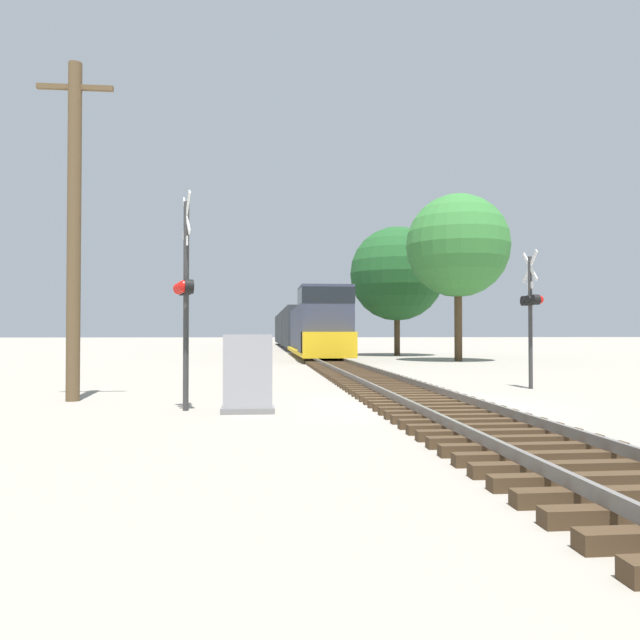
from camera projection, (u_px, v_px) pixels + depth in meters
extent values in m
plane|color=gray|center=(423.00, 406.00, 14.05)|extent=(400.00, 400.00, 0.00)
cube|color=#42301E|center=(608.00, 481.00, 6.59)|extent=(2.60, 0.22, 0.16)
cube|color=#42301E|center=(579.00, 469.00, 7.18)|extent=(2.60, 0.22, 0.16)
cube|color=#42301E|center=(555.00, 458.00, 7.78)|extent=(2.60, 0.22, 0.16)
cube|color=#42301E|center=(534.00, 449.00, 8.38)|extent=(2.60, 0.22, 0.16)
cube|color=#42301E|center=(515.00, 441.00, 8.97)|extent=(2.60, 0.22, 0.16)
cube|color=#42301E|center=(499.00, 435.00, 9.57)|extent=(2.60, 0.22, 0.16)
cube|color=#42301E|center=(485.00, 429.00, 10.17)|extent=(2.60, 0.22, 0.16)
cube|color=#42301E|center=(473.00, 423.00, 10.77)|extent=(2.60, 0.22, 0.16)
cube|color=#42301E|center=(461.00, 419.00, 11.36)|extent=(2.60, 0.22, 0.16)
cube|color=#42301E|center=(451.00, 414.00, 11.96)|extent=(2.60, 0.22, 0.16)
cube|color=#42301E|center=(442.00, 410.00, 12.56)|extent=(2.60, 0.22, 0.16)
cube|color=#42301E|center=(434.00, 407.00, 13.15)|extent=(2.60, 0.22, 0.16)
cube|color=#42301E|center=(426.00, 404.00, 13.75)|extent=(2.60, 0.22, 0.16)
cube|color=#42301E|center=(419.00, 401.00, 14.35)|extent=(2.60, 0.22, 0.16)
cube|color=#42301E|center=(413.00, 398.00, 14.94)|extent=(2.60, 0.22, 0.16)
cube|color=#42301E|center=(407.00, 395.00, 15.54)|extent=(2.60, 0.22, 0.16)
cube|color=#42301E|center=(402.00, 393.00, 16.14)|extent=(2.60, 0.22, 0.16)
cube|color=#42301E|center=(396.00, 391.00, 16.74)|extent=(2.60, 0.22, 0.16)
cube|color=#42301E|center=(392.00, 389.00, 17.33)|extent=(2.60, 0.22, 0.16)
cube|color=#42301E|center=(387.00, 387.00, 17.93)|extent=(2.60, 0.22, 0.16)
cube|color=#42301E|center=(383.00, 385.00, 18.53)|extent=(2.60, 0.22, 0.16)
cube|color=#42301E|center=(379.00, 384.00, 19.12)|extent=(2.60, 0.22, 0.16)
cube|color=#42301E|center=(376.00, 382.00, 19.72)|extent=(2.60, 0.22, 0.16)
cube|color=#42301E|center=(372.00, 381.00, 20.32)|extent=(2.60, 0.22, 0.16)
cube|color=#42301E|center=(369.00, 379.00, 20.92)|extent=(2.60, 0.22, 0.16)
cube|color=#42301E|center=(366.00, 378.00, 21.51)|extent=(2.60, 0.22, 0.16)
cube|color=#42301E|center=(363.00, 377.00, 22.11)|extent=(2.60, 0.22, 0.16)
cube|color=#42301E|center=(360.00, 376.00, 22.71)|extent=(2.60, 0.22, 0.16)
cube|color=#42301E|center=(358.00, 374.00, 23.30)|extent=(2.60, 0.22, 0.16)
cube|color=#42301E|center=(355.00, 373.00, 23.90)|extent=(2.60, 0.22, 0.16)
cube|color=#42301E|center=(353.00, 372.00, 24.50)|extent=(2.60, 0.22, 0.16)
cube|color=#42301E|center=(351.00, 371.00, 25.09)|extent=(2.60, 0.22, 0.16)
cube|color=#42301E|center=(349.00, 371.00, 25.69)|extent=(2.60, 0.22, 0.16)
cube|color=#42301E|center=(347.00, 370.00, 26.29)|extent=(2.60, 0.22, 0.16)
cube|color=#42301E|center=(345.00, 369.00, 26.89)|extent=(2.60, 0.22, 0.16)
cube|color=#42301E|center=(343.00, 368.00, 27.48)|extent=(2.60, 0.22, 0.16)
cube|color=#42301E|center=(341.00, 367.00, 28.08)|extent=(2.60, 0.22, 0.16)
cube|color=#42301E|center=(339.00, 367.00, 28.68)|extent=(2.60, 0.22, 0.16)
cube|color=#42301E|center=(338.00, 366.00, 29.27)|extent=(2.60, 0.22, 0.16)
cube|color=#42301E|center=(336.00, 365.00, 29.87)|extent=(2.60, 0.22, 0.16)
cube|color=#42301E|center=(335.00, 365.00, 30.47)|extent=(2.60, 0.22, 0.16)
cube|color=#42301E|center=(333.00, 364.00, 31.06)|extent=(2.60, 0.22, 0.16)
cube|color=#42301E|center=(332.00, 363.00, 31.66)|extent=(2.60, 0.22, 0.16)
cube|color=#42301E|center=(330.00, 363.00, 32.26)|extent=(2.60, 0.22, 0.16)
cube|color=#42301E|center=(329.00, 362.00, 32.86)|extent=(2.60, 0.22, 0.16)
cube|color=#42301E|center=(328.00, 362.00, 33.45)|extent=(2.60, 0.22, 0.16)
cube|color=slate|center=(391.00, 396.00, 13.98)|extent=(0.07, 160.00, 0.15)
cube|color=slate|center=(454.00, 395.00, 14.12)|extent=(0.07, 160.00, 0.15)
cube|color=#33384C|center=(312.00, 330.00, 43.41)|extent=(2.41, 12.11, 3.07)
cube|color=#33384C|center=(325.00, 321.00, 34.98)|extent=(2.83, 3.81, 3.94)
cube|color=black|center=(325.00, 297.00, 35.01)|extent=(2.86, 3.85, 0.87)
cube|color=gold|center=(329.00, 345.00, 33.06)|extent=(2.83, 1.73, 1.38)
cube|color=gold|center=(315.00, 351.00, 40.80)|extent=(2.89, 16.96, 0.24)
cube|color=black|center=(324.00, 353.00, 35.20)|extent=(1.58, 2.20, 1.00)
cube|color=black|center=(309.00, 348.00, 46.39)|extent=(1.58, 2.20, 1.00)
cube|color=#2D3338|center=(299.00, 327.00, 57.19)|extent=(2.69, 12.77, 3.62)
cube|color=black|center=(302.00, 347.00, 53.02)|extent=(1.58, 2.20, 0.90)
cube|color=black|center=(297.00, 345.00, 61.28)|extent=(1.58, 2.20, 0.90)
cube|color=#2D3338|center=(291.00, 328.00, 71.28)|extent=(2.69, 12.77, 3.62)
cube|color=black|center=(293.00, 344.00, 67.12)|extent=(1.58, 2.20, 0.90)
cube|color=black|center=(290.00, 342.00, 75.38)|extent=(1.58, 2.20, 0.90)
cube|color=#2D3338|center=(286.00, 329.00, 85.38)|extent=(2.69, 12.77, 3.62)
cube|color=black|center=(287.00, 342.00, 81.22)|extent=(1.58, 2.20, 0.90)
cube|color=black|center=(285.00, 341.00, 89.48)|extent=(1.58, 2.20, 0.90)
cylinder|color=#333333|center=(186.00, 306.00, 13.19)|extent=(0.12, 0.12, 4.44)
cube|color=white|center=(186.00, 216.00, 13.23)|extent=(0.27, 0.90, 0.93)
cube|color=white|center=(186.00, 216.00, 13.23)|extent=(0.27, 0.90, 0.93)
cube|color=black|center=(186.00, 288.00, 13.20)|extent=(0.28, 0.85, 0.06)
cylinder|color=black|center=(184.00, 289.00, 13.53)|extent=(0.25, 0.34, 0.30)
sphere|color=red|center=(179.00, 289.00, 13.49)|extent=(0.26, 0.26, 0.26)
cylinder|color=black|center=(186.00, 288.00, 13.20)|extent=(0.25, 0.34, 0.30)
sphere|color=red|center=(181.00, 288.00, 13.16)|extent=(0.26, 0.26, 0.26)
cylinder|color=black|center=(189.00, 287.00, 12.87)|extent=(0.25, 0.34, 0.30)
sphere|color=red|center=(184.00, 286.00, 12.84)|extent=(0.26, 0.26, 0.26)
cube|color=white|center=(186.00, 241.00, 13.22)|extent=(0.11, 0.32, 0.20)
cylinder|color=#333333|center=(530.00, 323.00, 18.30)|extent=(0.12, 0.12, 3.89)
cube|color=white|center=(530.00, 267.00, 18.34)|extent=(0.05, 0.93, 0.93)
cube|color=white|center=(530.00, 267.00, 18.34)|extent=(0.05, 0.93, 0.93)
cube|color=black|center=(530.00, 300.00, 18.32)|extent=(0.08, 0.86, 0.06)
cylinder|color=black|center=(536.00, 300.00, 17.97)|extent=(0.19, 0.30, 0.30)
sphere|color=red|center=(539.00, 300.00, 17.98)|extent=(0.26, 0.26, 0.26)
cylinder|color=black|center=(530.00, 300.00, 18.32)|extent=(0.19, 0.30, 0.30)
sphere|color=red|center=(533.00, 300.00, 18.33)|extent=(0.26, 0.26, 0.26)
cylinder|color=black|center=(525.00, 301.00, 18.67)|extent=(0.19, 0.30, 0.30)
sphere|color=red|center=(528.00, 301.00, 18.68)|extent=(0.26, 0.26, 0.26)
cube|color=white|center=(530.00, 285.00, 18.33)|extent=(0.04, 0.32, 0.20)
cube|color=slate|center=(248.00, 410.00, 12.81)|extent=(1.09, 0.68, 0.12)
cube|color=#939399|center=(248.00, 371.00, 12.83)|extent=(0.99, 0.62, 1.49)
cylinder|color=brown|center=(74.00, 231.00, 15.05)|extent=(0.32, 0.32, 8.21)
cube|color=brown|center=(75.00, 87.00, 15.12)|extent=(1.80, 0.12, 0.12)
cylinder|color=#473521|center=(458.00, 319.00, 35.86)|extent=(0.44, 0.44, 4.88)
sphere|color=#337533|center=(458.00, 246.00, 35.94)|extent=(5.95, 5.95, 5.95)
cylinder|color=#473521|center=(397.00, 329.00, 44.70)|extent=(0.41, 0.41, 3.85)
sphere|color=#1E5123|center=(397.00, 274.00, 44.78)|extent=(6.76, 6.76, 6.76)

